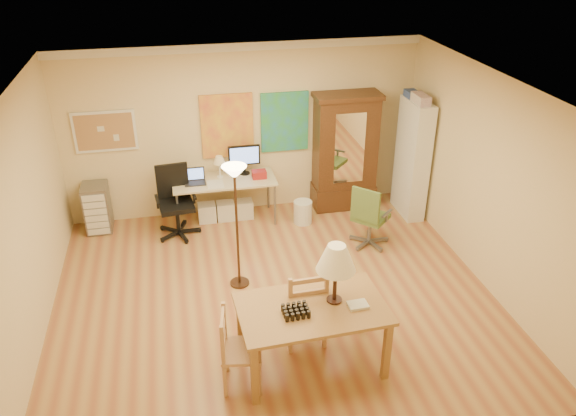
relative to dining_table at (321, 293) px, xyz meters
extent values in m
plane|color=#9E5B38|center=(-0.25, 1.25, -0.91)|extent=(5.50, 5.50, 0.00)
cube|color=white|center=(-0.25, 3.71, 1.73)|extent=(5.50, 0.08, 0.12)
cube|color=tan|center=(-2.30, 3.72, 0.59)|extent=(0.90, 0.04, 0.62)
cube|color=yellow|center=(-0.50, 3.72, 0.54)|extent=(0.80, 0.04, 1.00)
cube|color=teal|center=(0.40, 3.72, 0.54)|extent=(0.75, 0.04, 0.95)
cube|color=brown|center=(-0.09, -0.02, -0.17)|extent=(1.57, 0.98, 0.04)
cube|color=brown|center=(-0.77, -0.44, -0.55)|extent=(0.07, 0.07, 0.72)
cube|color=brown|center=(0.62, -0.38, -0.55)|extent=(0.07, 0.07, 0.72)
cube|color=brown|center=(-0.80, 0.34, -0.55)|extent=(0.07, 0.07, 0.72)
cube|color=brown|center=(0.58, 0.40, -0.55)|extent=(0.07, 0.07, 0.72)
cylinder|color=black|center=(0.16, 0.04, -0.14)|extent=(0.16, 0.16, 0.02)
cylinder|color=black|center=(0.16, 0.04, 0.06)|extent=(0.04, 0.04, 0.41)
cone|color=#F4E4BF|center=(0.16, 0.04, 0.39)|extent=(0.41, 0.41, 0.29)
cube|color=beige|center=(0.37, -0.10, -0.13)|extent=(0.21, 0.16, 0.03)
cube|color=black|center=(-0.28, -0.10, -0.10)|extent=(0.29, 0.24, 0.08)
cube|color=tan|center=(-0.08, 0.39, -0.44)|extent=(0.47, 0.45, 0.04)
cube|color=tan|center=(0.11, 0.58, -0.69)|extent=(0.04, 0.04, 0.45)
cube|color=tan|center=(-0.29, 0.57, -0.69)|extent=(0.04, 0.04, 0.45)
cube|color=tan|center=(0.12, 0.21, -0.69)|extent=(0.04, 0.04, 0.45)
cube|color=tan|center=(-0.28, 0.20, -0.69)|extent=(0.04, 0.04, 0.45)
cube|color=tan|center=(0.12, 0.21, -0.18)|extent=(0.04, 0.04, 0.52)
cube|color=tan|center=(-0.28, 0.20, -0.18)|extent=(0.04, 0.04, 0.52)
cube|color=tan|center=(-0.08, 0.20, -0.13)|extent=(0.40, 0.04, 0.05)
cube|color=tan|center=(-0.85, -0.14, -0.48)|extent=(0.46, 0.48, 0.04)
cube|color=tan|center=(-0.71, -0.35, -0.71)|extent=(0.04, 0.04, 0.41)
cube|color=tan|center=(-0.66, 0.01, -0.71)|extent=(0.04, 0.04, 0.41)
cube|color=tan|center=(-1.05, -0.29, -0.71)|extent=(0.04, 0.04, 0.41)
cube|color=tan|center=(-0.99, 0.07, -0.71)|extent=(0.04, 0.04, 0.41)
cube|color=tan|center=(-1.05, -0.29, -0.25)|extent=(0.04, 0.04, 0.48)
cube|color=tan|center=(-0.99, 0.07, -0.25)|extent=(0.04, 0.04, 0.48)
cube|color=tan|center=(-1.02, -0.11, -0.20)|extent=(0.09, 0.36, 0.05)
cylinder|color=#3D2718|center=(-0.65, 1.61, -0.90)|extent=(0.25, 0.25, 0.03)
cylinder|color=#3D2718|center=(-0.65, 1.61, -0.10)|extent=(0.03, 0.03, 1.59)
cone|color=#FFE0A5|center=(-0.65, 1.61, 0.72)|extent=(0.31, 0.31, 0.13)
cube|color=beige|center=(-0.63, 3.37, -0.21)|extent=(1.57, 0.69, 0.03)
cylinder|color=slate|center=(-1.37, 3.07, -0.57)|extent=(0.04, 0.04, 0.69)
cylinder|color=slate|center=(0.11, 3.07, -0.57)|extent=(0.04, 0.04, 0.69)
cylinder|color=slate|center=(-1.37, 3.66, -0.57)|extent=(0.04, 0.04, 0.69)
cylinder|color=slate|center=(0.11, 3.66, -0.57)|extent=(0.04, 0.04, 0.69)
cube|color=black|center=(-1.07, 3.32, -0.19)|extent=(0.31, 0.22, 0.02)
cube|color=black|center=(-1.07, 3.47, -0.08)|extent=(0.31, 0.05, 0.20)
cube|color=black|center=(-0.29, 3.51, 0.12)|extent=(0.49, 0.04, 0.31)
cone|color=#F4E4BF|center=(-0.68, 3.46, 0.10)|extent=(0.20, 0.20, 0.12)
cube|color=beige|center=(-0.78, 3.22, -0.19)|extent=(0.25, 0.31, 0.01)
cube|color=maroon|center=(-0.09, 3.32, -0.13)|extent=(0.22, 0.16, 0.12)
cube|color=white|center=(-0.92, 3.41, -0.76)|extent=(0.27, 0.24, 0.29)
cube|color=white|center=(-0.63, 3.41, -0.76)|extent=(0.27, 0.24, 0.29)
cube|color=silver|center=(-0.34, 3.41, -0.76)|extent=(0.27, 0.24, 0.29)
cylinder|color=black|center=(-1.38, 3.07, -0.65)|extent=(0.06, 0.06, 0.41)
cube|color=black|center=(-1.38, 3.07, -0.41)|extent=(0.54, 0.53, 0.07)
cube|color=black|center=(-1.41, 3.30, -0.10)|extent=(0.48, 0.10, 0.54)
cube|color=black|center=(-1.65, 3.04, -0.27)|extent=(0.07, 0.31, 0.03)
cube|color=black|center=(-1.12, 3.10, -0.27)|extent=(0.07, 0.31, 0.03)
cylinder|color=slate|center=(1.36, 2.22, -0.68)|extent=(0.06, 0.06, 0.37)
cube|color=#4A6B30|center=(1.36, 2.22, -0.46)|extent=(0.62, 0.62, 0.07)
cube|color=#4A6B30|center=(1.21, 2.08, -0.18)|extent=(0.33, 0.34, 0.49)
cube|color=slate|center=(1.52, 2.04, -0.33)|extent=(0.23, 0.22, 0.03)
cube|color=slate|center=(1.19, 2.39, -0.33)|extent=(0.23, 0.22, 0.03)
cube|color=slate|center=(-2.56, 3.49, -0.54)|extent=(0.37, 0.43, 0.75)
cube|color=silver|center=(-2.56, 3.27, -0.54)|extent=(0.32, 0.02, 0.64)
cube|color=#33200E|center=(1.33, 3.49, 0.01)|extent=(0.97, 0.44, 1.85)
cube|color=#33200E|center=(1.33, 3.49, -0.72)|extent=(1.00, 0.48, 0.37)
cube|color=white|center=(1.33, 3.26, 0.19)|extent=(0.48, 0.01, 1.14)
cube|color=#33200E|center=(1.33, 3.49, 0.96)|extent=(1.04, 0.49, 0.07)
cube|color=white|center=(2.30, 3.05, 0.02)|extent=(0.28, 0.75, 1.87)
cube|color=#993333|center=(2.26, 2.91, -0.46)|extent=(0.17, 0.37, 0.22)
cube|color=#334C99|center=(2.26, 3.23, 0.64)|extent=(0.17, 0.26, 0.19)
cylinder|color=silver|center=(0.55, 3.05, -0.73)|extent=(0.29, 0.29, 0.37)
camera|label=1|loc=(-1.30, -4.48, 3.46)|focal=35.00mm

